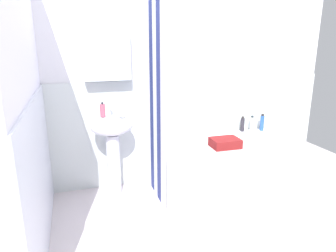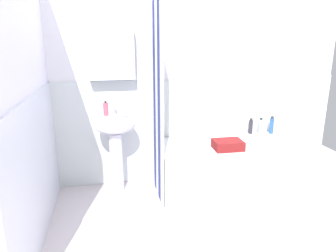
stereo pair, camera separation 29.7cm
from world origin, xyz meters
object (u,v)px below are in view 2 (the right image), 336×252
(bathtub, at_px, (226,165))
(lotion_bottle, at_px, (251,126))
(toothbrush_cup, at_px, (124,111))
(sink, at_px, (115,136))
(conditioner_bottle, at_px, (261,126))
(body_wash_bottle, at_px, (272,125))
(soap_dispenser, at_px, (106,109))
(towel_folded, at_px, (228,145))

(bathtub, distance_m, lotion_bottle, 0.61)
(toothbrush_cup, height_order, bathtub, toothbrush_cup)
(toothbrush_cup, bearing_deg, sink, 157.99)
(sink, xyz_separation_m, conditioner_bottle, (1.74, 0.12, -0.02))
(toothbrush_cup, distance_m, body_wash_bottle, 1.80)
(soap_dispenser, distance_m, bathtub, 1.46)
(lotion_bottle, bearing_deg, soap_dispenser, -175.90)
(body_wash_bottle, xyz_separation_m, lotion_bottle, (-0.25, 0.05, -0.01))
(body_wash_bottle, relative_size, conditioner_bottle, 1.09)
(toothbrush_cup, distance_m, bathtub, 1.29)
(body_wash_bottle, relative_size, towel_folded, 0.72)
(lotion_bottle, height_order, towel_folded, lotion_bottle)
(soap_dispenser, bearing_deg, lotion_bottle, 4.10)
(soap_dispenser, xyz_separation_m, bathtub, (1.29, -0.16, -0.67))
(sink, height_order, conditioner_bottle, sink)
(conditioner_bottle, distance_m, towel_folded, 0.75)
(bathtub, height_order, body_wash_bottle, body_wash_bottle)
(toothbrush_cup, xyz_separation_m, conditioner_bottle, (1.64, 0.16, -0.30))
(towel_folded, bearing_deg, sink, 163.93)
(body_wash_bottle, relative_size, lotion_bottle, 1.13)
(sink, bearing_deg, towel_folded, -16.07)
(bathtub, distance_m, conditioner_bottle, 0.69)
(lotion_bottle, xyz_separation_m, towel_folded, (-0.48, -0.47, -0.04))
(soap_dispenser, bearing_deg, body_wash_bottle, 2.26)
(soap_dispenser, bearing_deg, toothbrush_cup, -17.08)
(lotion_bottle, distance_m, towel_folded, 0.67)
(soap_dispenser, height_order, lotion_bottle, soap_dispenser)
(bathtub, xyz_separation_m, conditioner_bottle, (0.53, 0.26, 0.36))
(soap_dispenser, relative_size, bathtub, 0.10)
(body_wash_bottle, xyz_separation_m, towel_folded, (-0.73, -0.42, -0.05))
(body_wash_bottle, bearing_deg, conditioner_bottle, 169.08)
(sink, xyz_separation_m, soap_dispenser, (-0.08, 0.02, 0.30))
(soap_dispenser, relative_size, lotion_bottle, 0.81)
(sink, distance_m, toothbrush_cup, 0.30)
(conditioner_bottle, relative_size, towel_folded, 0.66)
(conditioner_bottle, xyz_separation_m, towel_folded, (-0.60, -0.45, -0.04))
(sink, height_order, toothbrush_cup, toothbrush_cup)
(sink, height_order, soap_dispenser, soap_dispenser)
(toothbrush_cup, distance_m, conditioner_bottle, 1.68)
(soap_dispenser, xyz_separation_m, body_wash_bottle, (1.95, 0.08, -0.31))
(sink, distance_m, soap_dispenser, 0.31)
(bathtub, xyz_separation_m, towel_folded, (-0.07, -0.18, 0.31))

